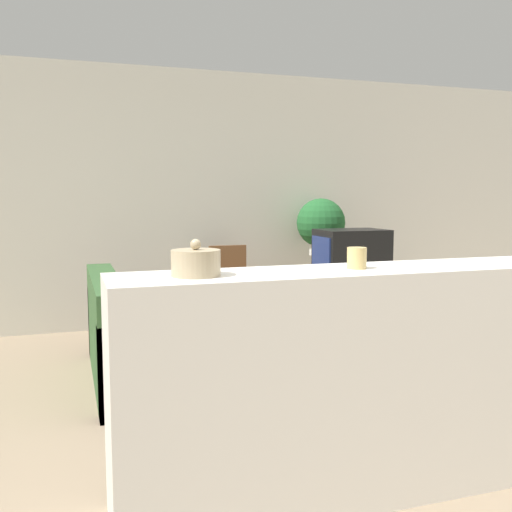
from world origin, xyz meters
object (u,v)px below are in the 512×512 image
Objects in this scene: decorative_bowl at (196,263)px; potted_plant at (321,224)px; couch at (147,340)px; wooden_chair at (231,284)px; television at (351,259)px.

potted_plant is at bearing 57.84° from decorative_bowl.
couch is 2.63m from potted_plant.
wooden_chair is 3.50m from decorative_bowl.
television is 0.86m from potted_plant.
couch is 1.92× the size of wooden_chair.
couch is 2.70× the size of potted_plant.
television reaches higher than couch.
potted_plant is at bearing 33.92° from couch.
wooden_chair is at bearing 51.32° from couch.
couch is 2.17m from television.
wooden_chair is 4.27× the size of decorative_bowl.
television is 1.25m from wooden_chair.
decorative_bowl reaches higher than couch.
potted_plant reaches higher than decorative_bowl.
potted_plant reaches higher than couch.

